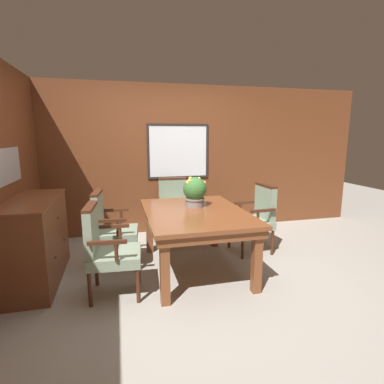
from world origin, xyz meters
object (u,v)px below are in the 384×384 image
(chair_right_far, at_px, (256,216))
(chair_left_far, at_px, (110,226))
(chair_head_far, at_px, (174,206))
(sideboard_cabinet, at_px, (36,241))
(potted_plant, at_px, (195,191))
(dining_table, at_px, (195,218))
(chair_left_near, at_px, (107,247))

(chair_right_far, relative_size, chair_left_far, 1.00)
(chair_head_far, relative_size, sideboard_cabinet, 0.75)
(chair_left_far, distance_m, potted_plant, 1.15)
(chair_right_far, xyz_separation_m, sideboard_cabinet, (-2.78, -0.24, -0.04))
(dining_table, xyz_separation_m, chair_left_far, (-1.00, 0.37, -0.13))
(chair_left_near, distance_m, sideboard_cabinet, 0.92)
(dining_table, bearing_deg, potted_plant, 76.46)
(chair_left_far, xyz_separation_m, chair_head_far, (0.98, 0.85, 0.00))
(dining_table, distance_m, chair_right_far, 1.06)
(chair_left_far, height_order, chair_head_far, same)
(chair_left_near, xyz_separation_m, sideboard_cabinet, (-0.78, 0.50, -0.04))
(chair_left_near, relative_size, sideboard_cabinet, 0.75)
(dining_table, relative_size, sideboard_cabinet, 1.26)
(sideboard_cabinet, bearing_deg, dining_table, -4.15)
(dining_table, height_order, sideboard_cabinet, sideboard_cabinet)
(potted_plant, bearing_deg, dining_table, -103.54)
(chair_head_far, distance_m, sideboard_cabinet, 2.09)
(chair_left_far, bearing_deg, chair_head_far, -43.58)
(chair_left_far, distance_m, chair_head_far, 1.30)
(dining_table, relative_size, chair_head_far, 1.68)
(dining_table, height_order, chair_left_near, chair_left_near)
(chair_head_far, height_order, potted_plant, potted_plant)
(chair_right_far, distance_m, chair_head_far, 1.32)
(chair_right_far, xyz_separation_m, chair_left_near, (-2.01, -0.74, 0.00))
(chair_left_near, height_order, potted_plant, potted_plant)
(potted_plant, height_order, sideboard_cabinet, potted_plant)
(dining_table, relative_size, chair_left_near, 1.68)
(sideboard_cabinet, bearing_deg, potted_plant, 2.62)
(chair_left_near, bearing_deg, chair_head_far, -27.47)
(dining_table, xyz_separation_m, sideboard_cabinet, (-1.80, 0.13, -0.17))
(chair_left_far, relative_size, sideboard_cabinet, 0.75)
(chair_left_near, relative_size, potted_plant, 2.54)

